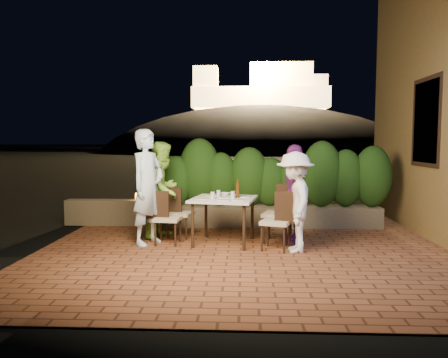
# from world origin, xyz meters

# --- Properties ---
(ground) EXTENTS (400.00, 400.00, 0.00)m
(ground) POSITION_xyz_m (0.00, 0.00, -0.02)
(ground) COLOR black
(ground) RESTS_ON ground
(terrace_floor) EXTENTS (7.00, 6.00, 0.15)m
(terrace_floor) POSITION_xyz_m (0.00, 0.50, -0.07)
(terrace_floor) COLOR brown
(terrace_floor) RESTS_ON ground
(window_pane) EXTENTS (0.08, 1.00, 1.40)m
(window_pane) POSITION_xyz_m (2.82, 1.50, 2.00)
(window_pane) COLOR black
(window_pane) RESTS_ON building_wall
(window_frame) EXTENTS (0.06, 1.15, 1.55)m
(window_frame) POSITION_xyz_m (2.81, 1.50, 2.00)
(window_frame) COLOR black
(window_frame) RESTS_ON building_wall
(planter) EXTENTS (4.20, 0.55, 0.40)m
(planter) POSITION_xyz_m (0.20, 2.30, 0.20)
(planter) COLOR brown
(planter) RESTS_ON ground
(hedge) EXTENTS (4.00, 0.70, 1.10)m
(hedge) POSITION_xyz_m (0.20, 2.30, 0.95)
(hedge) COLOR #1D4011
(hedge) RESTS_ON planter
(parapet) EXTENTS (2.20, 0.30, 0.50)m
(parapet) POSITION_xyz_m (-2.80, 2.30, 0.25)
(parapet) COLOR brown
(parapet) RESTS_ON ground
(hill) EXTENTS (52.00, 40.00, 22.00)m
(hill) POSITION_xyz_m (2.00, 60.00, -4.00)
(hill) COLOR black
(hill) RESTS_ON ground
(fortress) EXTENTS (26.00, 8.00, 8.00)m
(fortress) POSITION_xyz_m (2.00, 60.00, 10.50)
(fortress) COLOR #FFCC7A
(fortress) RESTS_ON hill
(dining_table) EXTENTS (1.14, 1.14, 0.75)m
(dining_table) POSITION_xyz_m (-0.67, 0.80, 0.38)
(dining_table) COLOR white
(dining_table) RESTS_ON ground
(plate_nw) EXTENTS (0.20, 0.20, 0.01)m
(plate_nw) POSITION_xyz_m (-1.00, 0.62, 0.76)
(plate_nw) COLOR white
(plate_nw) RESTS_ON dining_table
(plate_sw) EXTENTS (0.23, 0.23, 0.01)m
(plate_sw) POSITION_xyz_m (-0.88, 1.08, 0.76)
(plate_sw) COLOR white
(plate_sw) RESTS_ON dining_table
(plate_ne) EXTENTS (0.22, 0.22, 0.01)m
(plate_ne) POSITION_xyz_m (-0.43, 0.51, 0.76)
(plate_ne) COLOR white
(plate_ne) RESTS_ON dining_table
(plate_se) EXTENTS (0.24, 0.24, 0.01)m
(plate_se) POSITION_xyz_m (-0.35, 0.94, 0.76)
(plate_se) COLOR white
(plate_se) RESTS_ON dining_table
(plate_centre) EXTENTS (0.23, 0.23, 0.01)m
(plate_centre) POSITION_xyz_m (-0.67, 0.81, 0.76)
(plate_centre) COLOR white
(plate_centre) RESTS_ON dining_table
(plate_front) EXTENTS (0.21, 0.21, 0.01)m
(plate_front) POSITION_xyz_m (-0.67, 0.51, 0.76)
(plate_front) COLOR white
(plate_front) RESTS_ON dining_table
(glass_nw) EXTENTS (0.07, 0.07, 0.11)m
(glass_nw) POSITION_xyz_m (-0.85, 0.68, 0.81)
(glass_nw) COLOR silver
(glass_nw) RESTS_ON dining_table
(glass_sw) EXTENTS (0.06, 0.06, 0.11)m
(glass_sw) POSITION_xyz_m (-0.77, 0.98, 0.80)
(glass_sw) COLOR silver
(glass_sw) RESTS_ON dining_table
(glass_ne) EXTENTS (0.07, 0.07, 0.12)m
(glass_ne) POSITION_xyz_m (-0.53, 0.71, 0.81)
(glass_ne) COLOR silver
(glass_ne) RESTS_ON dining_table
(glass_se) EXTENTS (0.06, 0.06, 0.10)m
(glass_se) POSITION_xyz_m (-0.52, 0.90, 0.80)
(glass_se) COLOR silver
(glass_se) RESTS_ON dining_table
(beer_bottle) EXTENTS (0.06, 0.06, 0.31)m
(beer_bottle) POSITION_xyz_m (-0.44, 0.83, 0.91)
(beer_bottle) COLOR #482B0C
(beer_bottle) RESTS_ON dining_table
(bowl) EXTENTS (0.23, 0.23, 0.04)m
(bowl) POSITION_xyz_m (-0.67, 1.15, 0.77)
(bowl) COLOR white
(bowl) RESTS_ON dining_table
(chair_left_front) EXTENTS (0.43, 0.43, 0.86)m
(chair_left_front) POSITION_xyz_m (-1.58, 0.72, 0.43)
(chair_left_front) COLOR black
(chair_left_front) RESTS_ON ground
(chair_left_back) EXTENTS (0.48, 0.48, 0.87)m
(chair_left_back) POSITION_xyz_m (-1.44, 1.22, 0.43)
(chair_left_back) COLOR black
(chair_left_back) RESTS_ON ground
(chair_right_front) EXTENTS (0.53, 0.53, 0.91)m
(chair_right_front) POSITION_xyz_m (0.15, 0.41, 0.45)
(chair_right_front) COLOR black
(chair_right_front) RESTS_ON ground
(chair_right_back) EXTENTS (0.57, 0.57, 0.98)m
(chair_right_back) POSITION_xyz_m (0.21, 0.91, 0.49)
(chair_right_back) COLOR black
(chair_right_back) RESTS_ON ground
(diner_blue) EXTENTS (0.71, 0.81, 1.87)m
(diner_blue) POSITION_xyz_m (-1.90, 0.71, 0.93)
(diner_blue) COLOR #C6EAFE
(diner_blue) RESTS_ON ground
(diner_green) EXTENTS (0.86, 0.97, 1.66)m
(diner_green) POSITION_xyz_m (-1.75, 1.24, 0.83)
(diner_green) COLOR #9EE447
(diner_green) RESTS_ON ground
(diner_white) EXTENTS (0.59, 0.99, 1.52)m
(diner_white) POSITION_xyz_m (0.42, 0.32, 0.76)
(diner_white) COLOR white
(diner_white) RESTS_ON ground
(diner_purple) EXTENTS (0.46, 0.97, 1.62)m
(diner_purple) POSITION_xyz_m (0.48, 0.92, 0.81)
(diner_purple) COLOR #742776
(diner_purple) RESTS_ON ground
(parapet_lamp) EXTENTS (0.10, 0.10, 0.14)m
(parapet_lamp) POSITION_xyz_m (-2.46, 2.30, 0.57)
(parapet_lamp) COLOR orange
(parapet_lamp) RESTS_ON parapet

